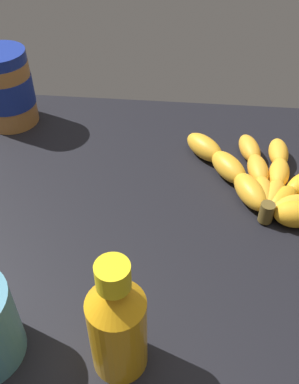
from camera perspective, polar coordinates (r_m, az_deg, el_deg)
ground_plane at (r=61.43cm, az=0.24°, el=-5.84°), size 72.19×68.12×4.05cm
banana_bunch at (r=66.67cm, az=17.38°, el=0.87°), size 30.11×20.87×3.75cm
peanut_butter_jar at (r=81.57cm, az=-18.55°, el=12.89°), size 9.58×9.58×13.43cm
honey_bottle at (r=42.79cm, az=-4.30°, el=-16.98°), size 5.73×5.73×15.56cm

